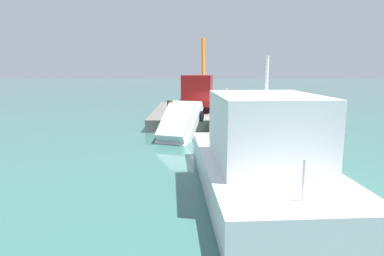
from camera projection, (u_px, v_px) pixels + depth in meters
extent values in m
plane|color=#386B60|center=(214.00, 130.00, 22.48)|extent=(200.00, 200.00, 0.00)
cube|color=slate|center=(210.00, 114.00, 26.86)|extent=(11.43, 8.93, 0.81)
cube|color=maroon|center=(201.00, 100.00, 26.87)|extent=(6.41, 3.15, 0.45)
cube|color=#AF1919|center=(197.00, 88.00, 24.53)|extent=(2.03, 2.38, 1.82)
cylinder|color=black|center=(212.00, 106.00, 24.65)|extent=(1.03, 0.45, 1.00)
cylinder|color=black|center=(183.00, 106.00, 25.00)|extent=(1.03, 0.45, 1.00)
cylinder|color=black|center=(217.00, 101.00, 28.82)|extent=(1.03, 0.45, 1.00)
cylinder|color=black|center=(192.00, 100.00, 29.17)|extent=(1.03, 0.45, 1.00)
cylinder|color=#BF4C0C|center=(204.00, 63.00, 30.61)|extent=(5.30, 0.43, 4.96)
cube|color=#BF4C0C|center=(204.00, 93.00, 28.58)|extent=(1.00, 1.00, 0.50)
cylinder|color=#4C4C19|center=(203.00, 70.00, 33.20)|extent=(0.04, 0.04, 5.88)
cylinder|color=black|center=(226.00, 107.00, 25.17)|extent=(0.28, 0.28, 0.79)
cylinder|color=orange|center=(226.00, 96.00, 25.03)|extent=(0.34, 0.34, 0.79)
sphere|color=tan|center=(227.00, 90.00, 24.94)|extent=(0.23, 0.23, 0.23)
cube|color=silver|center=(178.00, 132.00, 19.09)|extent=(4.50, 3.08, 3.23)
cube|color=silver|center=(177.00, 122.00, 18.85)|extent=(2.83, 2.33, 1.98)
cylinder|color=black|center=(186.00, 159.00, 17.93)|extent=(0.92, 0.50, 0.89)
cylinder|color=black|center=(155.00, 156.00, 18.52)|extent=(0.92, 0.50, 0.89)
cylinder|color=black|center=(201.00, 116.00, 20.05)|extent=(0.92, 0.50, 0.89)
cylinder|color=black|center=(172.00, 115.00, 20.64)|extent=(0.92, 0.50, 0.89)
cube|color=white|center=(259.00, 186.00, 11.56)|extent=(9.56, 4.51, 2.02)
cone|color=white|center=(234.00, 153.00, 16.14)|extent=(3.52, 4.11, 3.90)
cube|color=white|center=(265.00, 129.00, 10.73)|extent=(4.28, 3.39, 2.22)
cylinder|color=white|center=(267.00, 75.00, 10.42)|extent=(0.10, 0.10, 1.20)
cylinder|color=silver|center=(241.00, 127.00, 14.50)|extent=(0.06, 0.06, 1.00)
cylinder|color=silver|center=(303.00, 180.00, 7.63)|extent=(0.06, 0.06, 1.00)
cylinder|color=brown|center=(170.00, 117.00, 20.63)|extent=(0.35, 0.35, 2.15)
cylinder|color=brown|center=(212.00, 123.00, 20.95)|extent=(0.37, 0.37, 1.39)
cylinder|color=brown|center=(265.00, 117.00, 20.84)|extent=(0.40, 0.40, 2.20)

